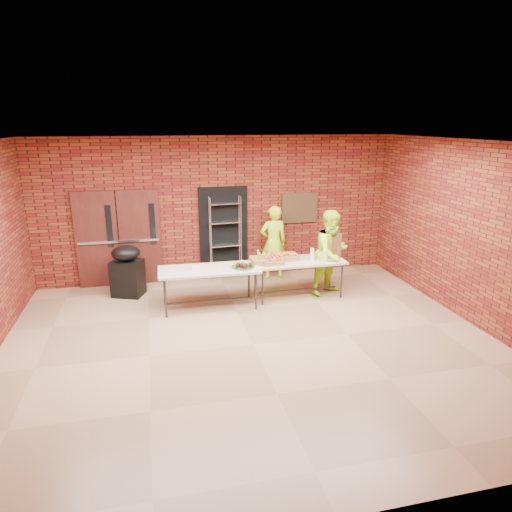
{
  "coord_description": "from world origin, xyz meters",
  "views": [
    {
      "loc": [
        -1.49,
        -6.55,
        3.51
      ],
      "look_at": [
        0.38,
        1.4,
        1.08
      ],
      "focal_mm": 32.0,
      "sensor_mm": 36.0,
      "label": 1
    }
  ],
  "objects_px": {
    "table_right": "(298,263)",
    "coffee_dispenser": "(329,245)",
    "volunteer_man": "(331,252)",
    "wire_rack": "(226,238)",
    "covered_grill": "(127,271)",
    "volunteer_woman": "(273,243)",
    "table_left": "(209,272)"
  },
  "relations": [
    {
      "from": "table_right",
      "to": "coffee_dispenser",
      "type": "height_order",
      "value": "coffee_dispenser"
    },
    {
      "from": "volunteer_man",
      "to": "coffee_dispenser",
      "type": "bearing_deg",
      "value": 71.77
    },
    {
      "from": "wire_rack",
      "to": "covered_grill",
      "type": "height_order",
      "value": "wire_rack"
    },
    {
      "from": "table_right",
      "to": "volunteer_woman",
      "type": "relative_size",
      "value": 1.11
    },
    {
      "from": "table_right",
      "to": "volunteer_man",
      "type": "bearing_deg",
      "value": 1.28
    },
    {
      "from": "covered_grill",
      "to": "coffee_dispenser",
      "type": "bearing_deg",
      "value": 12.17
    },
    {
      "from": "coffee_dispenser",
      "to": "covered_grill",
      "type": "bearing_deg",
      "value": 170.24
    },
    {
      "from": "table_left",
      "to": "coffee_dispenser",
      "type": "xyz_separation_m",
      "value": [
        2.57,
        0.31,
        0.3
      ]
    },
    {
      "from": "wire_rack",
      "to": "table_left",
      "type": "relative_size",
      "value": 0.99
    },
    {
      "from": "wire_rack",
      "to": "volunteer_woman",
      "type": "distance_m",
      "value": 1.09
    },
    {
      "from": "covered_grill",
      "to": "volunteer_woman",
      "type": "height_order",
      "value": "volunteer_woman"
    },
    {
      "from": "volunteer_man",
      "to": "table_right",
      "type": "bearing_deg",
      "value": 156.67
    },
    {
      "from": "table_left",
      "to": "volunteer_woman",
      "type": "xyz_separation_m",
      "value": [
        1.66,
        1.38,
        0.13
      ]
    },
    {
      "from": "table_right",
      "to": "volunteer_man",
      "type": "relative_size",
      "value": 1.06
    },
    {
      "from": "covered_grill",
      "to": "wire_rack",
      "type": "bearing_deg",
      "value": 37.01
    },
    {
      "from": "table_right",
      "to": "coffee_dispenser",
      "type": "relative_size",
      "value": 3.65
    },
    {
      "from": "wire_rack",
      "to": "covered_grill",
      "type": "relative_size",
      "value": 1.77
    },
    {
      "from": "coffee_dispenser",
      "to": "volunteer_woman",
      "type": "xyz_separation_m",
      "value": [
        -0.91,
        1.07,
        -0.18
      ]
    },
    {
      "from": "covered_grill",
      "to": "volunteer_man",
      "type": "distance_m",
      "value": 4.24
    },
    {
      "from": "wire_rack",
      "to": "volunteer_woman",
      "type": "relative_size",
      "value": 1.13
    },
    {
      "from": "wire_rack",
      "to": "volunteer_man",
      "type": "height_order",
      "value": "wire_rack"
    },
    {
      "from": "volunteer_woman",
      "to": "volunteer_man",
      "type": "xyz_separation_m",
      "value": [
        0.92,
        -1.18,
        0.04
      ]
    },
    {
      "from": "covered_grill",
      "to": "volunteer_man",
      "type": "bearing_deg",
      "value": 10.73
    },
    {
      "from": "wire_rack",
      "to": "table_right",
      "type": "xyz_separation_m",
      "value": [
        1.26,
        -1.42,
        -0.25
      ]
    },
    {
      "from": "table_right",
      "to": "volunteer_man",
      "type": "height_order",
      "value": "volunteer_man"
    },
    {
      "from": "table_left",
      "to": "coffee_dispenser",
      "type": "bearing_deg",
      "value": 8.26
    },
    {
      "from": "table_right",
      "to": "volunteer_woman",
      "type": "xyz_separation_m",
      "value": [
        -0.2,
        1.2,
        0.14
      ]
    },
    {
      "from": "covered_grill",
      "to": "volunteer_woman",
      "type": "distance_m",
      "value": 3.26
    },
    {
      "from": "table_right",
      "to": "covered_grill",
      "type": "bearing_deg",
      "value": 165.93
    },
    {
      "from": "wire_rack",
      "to": "covered_grill",
      "type": "bearing_deg",
      "value": -168.13
    },
    {
      "from": "wire_rack",
      "to": "coffee_dispenser",
      "type": "height_order",
      "value": "wire_rack"
    },
    {
      "from": "table_right",
      "to": "volunteer_woman",
      "type": "bearing_deg",
      "value": 99.28
    }
  ]
}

